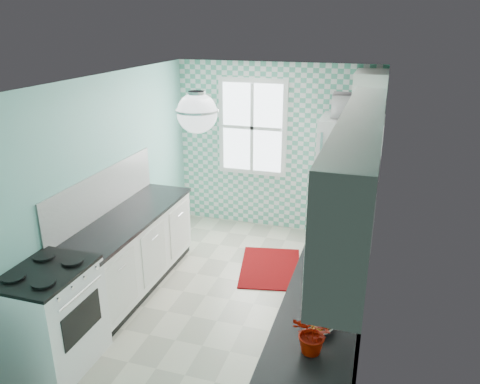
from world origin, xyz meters
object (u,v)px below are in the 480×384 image
(fridge, at_px, (347,185))
(sink, at_px, (346,218))
(microwave, at_px, (354,106))
(stove, at_px, (52,317))
(potted_plant, at_px, (314,334))
(ceiling_light, at_px, (197,113))
(fruit_bowl, at_px, (319,326))

(fridge, relative_size, sink, 3.49)
(sink, relative_size, microwave, 0.97)
(stove, bearing_deg, potted_plant, -9.47)
(ceiling_light, xyz_separation_m, fridge, (1.11, 2.59, -1.39))
(stove, xyz_separation_m, sink, (2.40, 2.12, 0.42))
(stove, height_order, fruit_bowl, same)
(microwave, bearing_deg, potted_plant, 88.75)
(potted_plant, bearing_deg, sink, 89.90)
(fridge, xyz_separation_m, fruit_bowl, (0.09, -3.32, 0.04))
(ceiling_light, relative_size, fruit_bowl, 1.49)
(potted_plant, bearing_deg, microwave, 91.44)
(ceiling_light, relative_size, potted_plant, 1.16)
(stove, distance_m, potted_plant, 2.49)
(stove, bearing_deg, microwave, 52.48)
(fridge, distance_m, potted_plant, 3.58)
(fruit_bowl, relative_size, microwave, 0.43)
(fridge, height_order, fruit_bowl, fridge)
(sink, height_order, fruit_bowl, sink)
(fruit_bowl, bearing_deg, sink, 89.89)
(fridge, height_order, stove, fridge)
(fridge, bearing_deg, potted_plant, -91.17)
(sink, bearing_deg, potted_plant, -90.25)
(ceiling_light, bearing_deg, fruit_bowl, -31.27)
(stove, relative_size, fruit_bowl, 4.18)
(potted_plant, bearing_deg, ceiling_light, 140.42)
(ceiling_light, height_order, fridge, ceiling_light)
(sink, xyz_separation_m, fruit_bowl, (-0.00, -2.16, 0.04))
(ceiling_light, height_order, microwave, ceiling_light)
(stove, xyz_separation_m, microwave, (2.31, 3.28, 1.49))
(ceiling_light, relative_size, microwave, 0.64)
(fridge, distance_m, microwave, 1.08)
(ceiling_light, height_order, fruit_bowl, ceiling_light)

